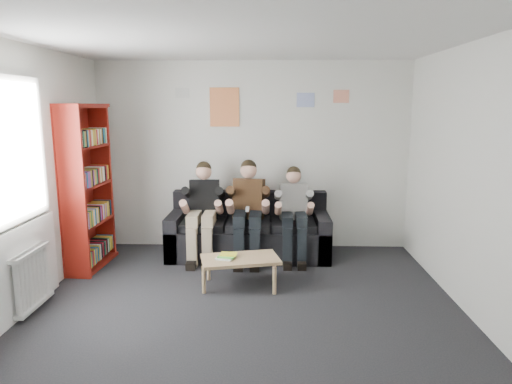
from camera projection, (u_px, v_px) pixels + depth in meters
room_shell at (242, 186)px, 4.17m from camera, size 5.00×5.00×5.00m
sofa at (249, 233)px, 6.41m from camera, size 2.21×0.90×0.85m
bookshelf at (88, 187)px, 5.81m from camera, size 0.31×0.94×2.10m
coffee_table at (240, 261)px, 5.25m from camera, size 0.88×0.48×0.35m
game_cases at (226, 256)px, 5.23m from camera, size 0.23×0.20×0.04m
person_left at (203, 212)px, 6.16m from camera, size 0.40×0.86×1.32m
person_middle at (248, 211)px, 6.14m from camera, size 0.41×0.89×1.35m
person_right at (294, 214)px, 6.13m from camera, size 0.37×0.79×1.26m
radiator at (32, 279)px, 4.62m from camera, size 0.10×0.64×0.60m
window at (19, 213)px, 4.49m from camera, size 0.05×1.30×2.36m
poster_large at (225, 107)px, 6.49m from camera, size 0.42×0.01×0.55m
poster_blue at (306, 100)px, 6.44m from camera, size 0.25×0.01×0.20m
poster_pink at (341, 96)px, 6.41m from camera, size 0.22×0.01×0.18m
poster_sign at (182, 93)px, 6.47m from camera, size 0.20×0.01×0.14m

